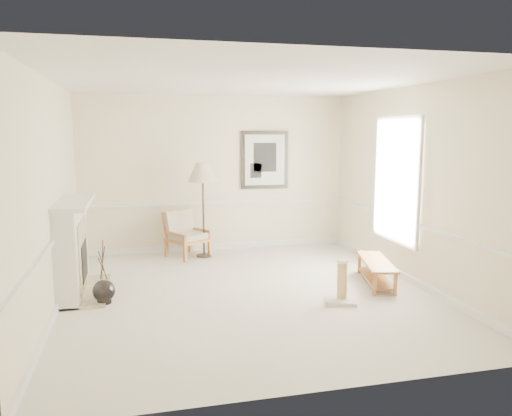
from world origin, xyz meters
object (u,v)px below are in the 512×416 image
Objects in this scene: bench at (376,268)px; armchair at (184,232)px; scratching_post at (342,289)px; floor_vase at (104,292)px; floor_lamp at (203,175)px.

armchair is at bearing 137.94° from bench.
floor_vase is at bearing 167.41° from scratching_post.
armchair is 0.70× the size of bench.
armchair is at bearing 158.72° from floor_lamp.
floor_vase is 0.51× the size of floor_lamp.
scratching_post is at bearing -91.03° from armchair.
armchair is 1.09m from floor_lamp.
floor_lamp is 3.45m from scratching_post.
bench is (3.88, -0.05, 0.08)m from floor_vase.
scratching_post is (3.06, -0.68, 0.02)m from floor_vase.
floor_vase is 1.50× the size of scratching_post.
armchair reaches higher than bench.
armchair is at bearing 60.81° from floor_vase.
armchair is 3.48m from scratching_post.
armchair is 1.56× the size of scratching_post.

